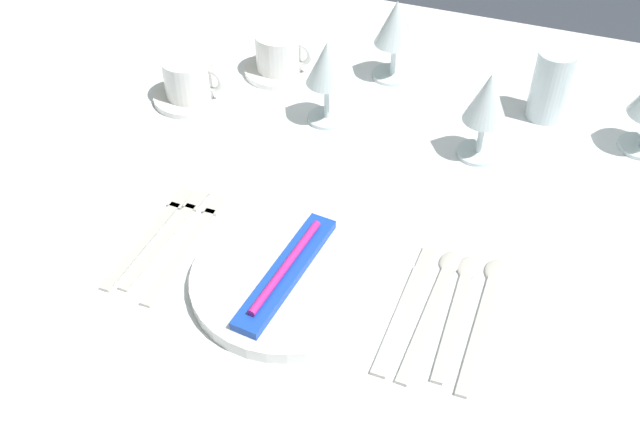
% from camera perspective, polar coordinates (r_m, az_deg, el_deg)
% --- Properties ---
extents(dining_table, '(1.80, 1.11, 0.74)m').
position_cam_1_polar(dining_table, '(1.14, 3.81, -0.34)').
color(dining_table, white).
rests_on(dining_table, ground).
extents(dinner_plate, '(0.24, 0.24, 0.02)m').
position_cam_1_polar(dinner_plate, '(0.92, -2.62, -5.26)').
color(dinner_plate, white).
rests_on(dinner_plate, dining_table).
extents(toothbrush_package, '(0.06, 0.21, 0.02)m').
position_cam_1_polar(toothbrush_package, '(0.91, -2.65, -4.55)').
color(toothbrush_package, blue).
rests_on(toothbrush_package, dinner_plate).
extents(fork_outer, '(0.02, 0.22, 0.00)m').
position_cam_1_polar(fork_outer, '(0.99, -10.16, -2.21)').
color(fork_outer, beige).
rests_on(fork_outer, dining_table).
extents(fork_inner, '(0.03, 0.20, 0.00)m').
position_cam_1_polar(fork_inner, '(1.01, -11.68, -1.51)').
color(fork_inner, beige).
rests_on(fork_inner, dining_table).
extents(fork_salad, '(0.03, 0.21, 0.00)m').
position_cam_1_polar(fork_salad, '(1.01, -12.92, -1.45)').
color(fork_salad, beige).
rests_on(fork_salad, dining_table).
extents(dinner_knife, '(0.02, 0.22, 0.00)m').
position_cam_1_polar(dinner_knife, '(0.90, 6.60, -7.54)').
color(dinner_knife, beige).
rests_on(dinner_knife, dining_table).
extents(spoon_soup, '(0.03, 0.22, 0.01)m').
position_cam_1_polar(spoon_soup, '(0.92, 9.08, -6.47)').
color(spoon_soup, beige).
rests_on(spoon_soup, dining_table).
extents(spoon_dessert, '(0.03, 0.21, 0.01)m').
position_cam_1_polar(spoon_dessert, '(0.92, 10.83, -6.65)').
color(spoon_dessert, beige).
rests_on(spoon_dessert, dining_table).
extents(spoon_tea, '(0.03, 0.22, 0.01)m').
position_cam_1_polar(spoon_tea, '(0.92, 12.83, -7.10)').
color(spoon_tea, beige).
rests_on(spoon_tea, dining_table).
extents(saucer_left, '(0.12, 0.12, 0.01)m').
position_cam_1_polar(saucer_left, '(1.31, -3.20, 11.09)').
color(saucer_left, white).
rests_on(saucer_left, dining_table).
extents(coffee_cup_left, '(0.10, 0.08, 0.06)m').
position_cam_1_polar(coffee_cup_left, '(1.29, -3.19, 12.49)').
color(coffee_cup_left, white).
rests_on(coffee_cup_left, saucer_left).
extents(saucer_right, '(0.13, 0.13, 0.01)m').
position_cam_1_polar(saucer_right, '(1.26, -10.04, 8.98)').
color(saucer_right, white).
rests_on(saucer_right, dining_table).
extents(coffee_cup_right, '(0.10, 0.08, 0.06)m').
position_cam_1_polar(coffee_cup_right, '(1.24, -10.18, 10.41)').
color(coffee_cup_right, white).
rests_on(coffee_cup_right, saucer_right).
extents(wine_glass_left, '(0.07, 0.07, 0.14)m').
position_cam_1_polar(wine_glass_left, '(1.09, 12.93, 8.47)').
color(wine_glass_left, silver).
rests_on(wine_glass_left, dining_table).
extents(wine_glass_right, '(0.07, 0.07, 0.14)m').
position_cam_1_polar(wine_glass_right, '(1.26, 5.95, 14.29)').
color(wine_glass_right, silver).
rests_on(wine_glass_right, dining_table).
extents(wine_glass_far, '(0.07, 0.07, 0.14)m').
position_cam_1_polar(wine_glass_far, '(1.14, 0.56, 11.34)').
color(wine_glass_far, silver).
rests_on(wine_glass_far, dining_table).
extents(drink_tumbler, '(0.06, 0.06, 0.12)m').
position_cam_1_polar(drink_tumbler, '(1.23, 17.50, 9.20)').
color(drink_tumbler, silver).
rests_on(drink_tumbler, dining_table).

